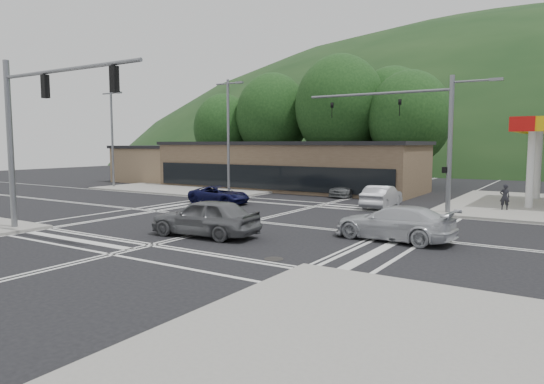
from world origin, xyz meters
The scene contains 21 objects.
ground centered at (0.00, 0.00, 0.00)m, with size 120.00×120.00×0.00m, color black.
sidewalk_nw centered at (-15.00, 15.00, 0.07)m, with size 16.00×16.00×0.15m, color gray.
commercial_row centered at (-8.00, 17.00, 2.00)m, with size 24.00×8.00×4.00m, color brown.
commercial_nw centered at (-24.00, 17.00, 1.80)m, with size 8.00×7.00×3.60m, color #846B4F.
hill_north centered at (0.00, 90.00, 0.00)m, with size 252.00×126.00×140.00m, color #1A3618.
tree_n_a centered at (-14.00, 24.00, 7.14)m, with size 8.00×8.00×11.75m.
tree_n_b centered at (-6.00, 24.00, 7.79)m, with size 9.00×9.00×12.98m.
tree_n_c centered at (1.00, 24.00, 6.49)m, with size 7.60×7.60×10.87m.
tree_n_d centered at (-20.00, 23.00, 5.84)m, with size 6.80×6.80×9.76m.
tree_n_e centered at (-2.00, 28.00, 7.14)m, with size 8.40×8.40×11.98m.
streetlight_nw centered at (-8.44, 9.00, 5.05)m, with size 2.50×0.25×9.00m.
streetlight_w centered at (-21.94, 9.00, 5.05)m, with size 2.50×0.25×9.00m.
signal_mast_ne centered at (6.95, 8.20, 5.07)m, with size 11.65×0.30×8.00m.
signal_mast_sw centered at (-6.39, -8.20, 5.12)m, with size 9.14×0.28×8.00m.
car_blue_west centered at (-6.22, 5.00, 0.61)m, with size 2.02×4.38×1.22m, color black.
car_grey_center centered at (0.60, -4.50, 0.85)m, with size 2.01×5.00×1.70m, color #5C5D61.
car_silver_east centered at (8.00, -0.81, 0.75)m, with size 2.10×5.16×1.50m, color silver.
car_queue_a centered at (3.91, 9.00, 0.73)m, with size 1.54×4.40×1.45m, color #A8AAAF.
car_queue_b centered at (2.22, 19.10, 0.85)m, with size 2.01×5.00×1.70m, color silver.
car_northbound centered at (-0.50, 14.14, 0.64)m, with size 1.78×4.38×1.27m, color slate.
pedestrian centered at (10.85, 11.09, 0.92)m, with size 0.56×0.37×1.54m, color black.
Camera 1 is at (14.64, -20.91, 4.14)m, focal length 32.00 mm.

